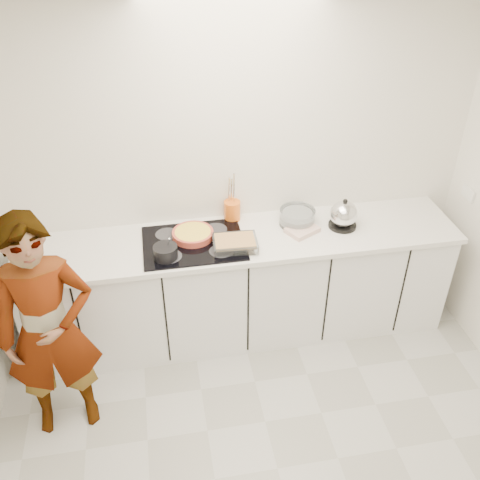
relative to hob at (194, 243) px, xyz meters
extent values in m
cube|color=#BABAB5|center=(0.35, -1.26, -0.92)|extent=(3.60, 3.20, 0.00)
cube|color=white|center=(0.35, -1.26, 1.68)|extent=(3.60, 3.20, 0.00)
cube|color=white|center=(0.35, 0.34, 0.38)|extent=(3.60, 0.00, 2.60)
cube|color=white|center=(2.14, 0.07, 0.15)|extent=(0.02, 0.15, 0.09)
cube|color=white|center=(0.35, 0.02, -0.48)|extent=(3.20, 0.58, 0.87)
cube|color=white|center=(0.35, 0.02, -0.03)|extent=(3.24, 0.64, 0.04)
cube|color=black|center=(0.00, 0.00, 0.00)|extent=(0.72, 0.54, 0.01)
cylinder|color=#BF4634|center=(0.00, 0.07, 0.03)|extent=(0.35, 0.35, 0.05)
cylinder|color=yellow|center=(0.00, 0.07, 0.05)|extent=(0.31, 0.31, 0.01)
cylinder|color=black|center=(-0.21, -0.15, 0.05)|extent=(0.21, 0.21, 0.09)
cylinder|color=silver|center=(-0.19, -0.13, 0.09)|extent=(0.04, 0.06, 0.14)
cube|color=silver|center=(0.28, -0.10, 0.04)|extent=(0.32, 0.24, 0.06)
cube|color=tan|center=(0.28, -0.10, 0.06)|extent=(0.29, 0.21, 0.02)
cylinder|color=silver|center=(0.80, 0.12, 0.05)|extent=(0.32, 0.32, 0.12)
cylinder|color=white|center=(0.80, 0.12, 0.04)|extent=(0.27, 0.27, 0.06)
cube|color=white|center=(0.81, 0.01, 0.01)|extent=(0.28, 0.25, 0.04)
cylinder|color=black|center=(1.12, 0.03, 0.00)|extent=(0.26, 0.26, 0.02)
sphere|color=silver|center=(1.12, 0.03, 0.10)|extent=(0.25, 0.25, 0.20)
sphere|color=black|center=(1.12, 0.03, 0.21)|extent=(0.04, 0.04, 0.04)
cylinder|color=orange|center=(0.33, 0.28, 0.07)|extent=(0.13, 0.13, 0.15)
imported|color=white|center=(-0.95, -0.62, -0.11)|extent=(0.63, 0.45, 1.62)
camera|label=1|loc=(-0.23, -3.14, 2.19)|focal=40.00mm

